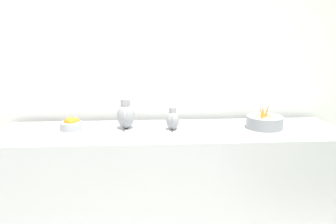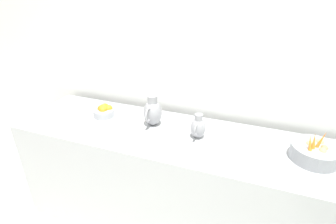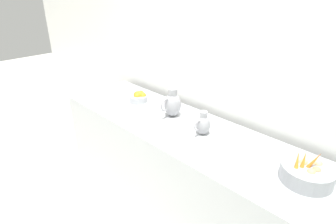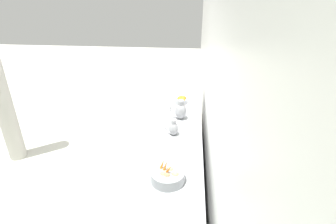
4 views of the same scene
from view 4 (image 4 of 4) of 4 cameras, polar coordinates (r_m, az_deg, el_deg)
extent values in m
plane|color=beige|center=(4.11, -21.39, -14.91)|extent=(15.11, 15.11, 0.00)
cube|color=white|center=(2.54, 10.44, 0.14)|extent=(0.10, 8.20, 3.00)
cube|color=#ADAFB5|center=(3.51, 0.61, -10.87)|extent=(0.71, 2.87, 0.94)
cylinder|color=gray|center=(2.55, -0.06, -13.01)|extent=(0.31, 0.31, 0.10)
torus|color=gray|center=(2.58, -0.06, -13.77)|extent=(0.18, 0.18, 0.01)
cone|color=orange|center=(2.52, -0.57, -11.09)|extent=(0.06, 0.04, 0.12)
cone|color=orange|center=(2.48, 0.14, -11.69)|extent=(0.08, 0.08, 0.12)
cone|color=orange|center=(2.54, -1.20, -10.71)|extent=(0.07, 0.05, 0.12)
ellipsoid|color=tan|center=(2.50, -1.05, -12.60)|extent=(0.06, 0.05, 0.04)
ellipsoid|color=tan|center=(2.50, 1.51, -12.64)|extent=(0.06, 0.05, 0.05)
ellipsoid|color=tan|center=(2.55, 0.41, -11.66)|extent=(0.06, 0.05, 0.05)
ellipsoid|color=#9E7F56|center=(2.49, -0.15, -12.88)|extent=(0.06, 0.05, 0.04)
cylinder|color=#ADAFB5|center=(3.95, 2.63, 2.31)|extent=(0.18, 0.18, 0.06)
sphere|color=orange|center=(3.93, 2.45, 2.68)|extent=(0.08, 0.08, 0.08)
sphere|color=orange|center=(3.95, 3.06, 2.79)|extent=(0.07, 0.07, 0.07)
sphere|color=orange|center=(3.90, 3.06, 2.47)|extent=(0.07, 0.07, 0.07)
sphere|color=orange|center=(3.94, 3.23, 2.76)|extent=(0.08, 0.08, 0.08)
sphere|color=orange|center=(3.95, 2.71, 2.82)|extent=(0.07, 0.07, 0.07)
ellipsoid|color=#939399|center=(3.50, 2.60, 0.21)|extent=(0.15, 0.15, 0.21)
cylinder|color=#939399|center=(3.45, 2.64, 1.99)|extent=(0.08, 0.08, 0.06)
torus|color=#939399|center=(3.50, 1.27, 0.56)|extent=(0.11, 0.01, 0.11)
ellipsoid|color=#939399|center=(3.17, 1.14, -3.40)|extent=(0.11, 0.11, 0.16)
cylinder|color=#939399|center=(3.13, 1.16, -1.98)|extent=(0.06, 0.06, 0.04)
torus|color=#939399|center=(3.17, 0.03, -3.12)|extent=(0.09, 0.01, 0.09)
camera|label=1|loc=(4.15, -38.26, 8.58)|focal=34.86mm
camera|label=2|loc=(3.04, -33.50, 10.69)|focal=28.44mm
camera|label=3|loc=(2.38, -40.81, 5.43)|focal=29.74mm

